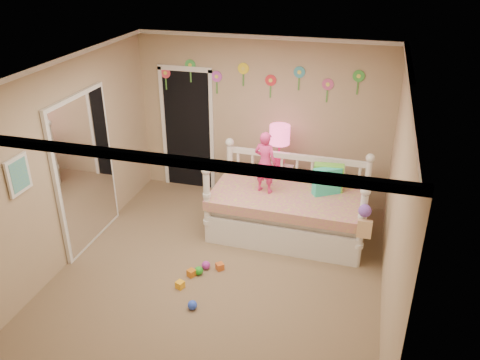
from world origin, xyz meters
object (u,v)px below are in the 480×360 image
(daybed, at_px, (289,197))
(table_lamp, at_px, (280,140))
(child, at_px, (265,162))
(nightstand, at_px, (278,187))

(daybed, xyz_separation_m, table_lamp, (-0.30, 0.72, 0.56))
(child, xyz_separation_m, table_lamp, (0.05, 0.75, 0.05))
(child, bearing_deg, table_lamp, -78.91)
(daybed, height_order, nightstand, daybed)
(daybed, bearing_deg, child, -173.84)
(table_lamp, bearing_deg, nightstand, 0.00)
(daybed, relative_size, child, 2.47)
(nightstand, bearing_deg, table_lamp, -174.61)
(nightstand, xyz_separation_m, table_lamp, (-0.00, 0.00, 0.80))
(daybed, relative_size, table_lamp, 3.24)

